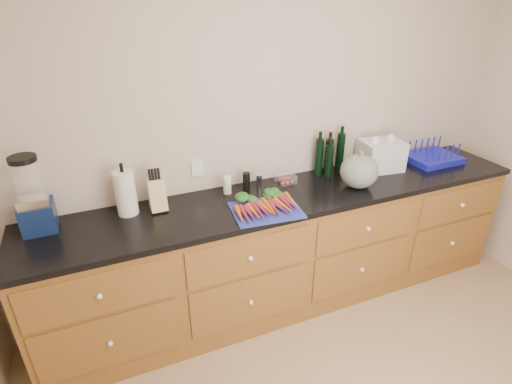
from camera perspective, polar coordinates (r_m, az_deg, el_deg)
name	(u,v)px	position (r m, az deg, el deg)	size (l,w,h in m)	color
wall_back	(274,131)	(2.97, 2.53, 8.65)	(4.10, 0.05, 2.60)	beige
cabinets	(290,251)	(3.09, 4.83, -8.33)	(3.60, 0.64, 0.90)	brown
countertop	(292,196)	(2.85, 5.15, -0.55)	(3.64, 0.62, 0.04)	black
cutting_board	(266,210)	(2.60, 1.44, -2.61)	(0.44, 0.33, 0.01)	#242F99
carrots	(264,204)	(2.62, 1.16, -1.76)	(0.42, 0.28, 0.06)	#CE6118
squash	(359,171)	(2.97, 14.52, 2.89)	(0.27, 0.27, 0.25)	#596A59
blender_appliance	(33,199)	(2.64, -29.20, -0.92)	(0.19, 0.19, 0.47)	#0F1D46
paper_towel	(126,193)	(2.64, -18.14, -0.13)	(0.13, 0.13, 0.29)	white
knife_block	(157,195)	(2.66, -13.95, -0.40)	(0.10, 0.10, 0.21)	tan
grinder_salt	(227,185)	(2.81, -4.12, 0.99)	(0.06, 0.06, 0.13)	white
grinder_pepper	(246,181)	(2.85, -1.38, 1.53)	(0.05, 0.05, 0.13)	black
canister_chrome	(259,181)	(2.89, 0.43, 1.57)	(0.04, 0.04, 0.10)	white
tomato_box	(286,179)	(2.98, 4.27, 1.85)	(0.14, 0.11, 0.06)	white
bottles	(329,156)	(3.15, 10.45, 5.06)	(0.26, 0.13, 0.31)	black
grocery_bag	(381,155)	(3.34, 17.40, 5.05)	(0.32, 0.25, 0.23)	white
dish_rack	(432,156)	(3.68, 23.86, 4.67)	(0.41, 0.33, 0.17)	#1418B0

